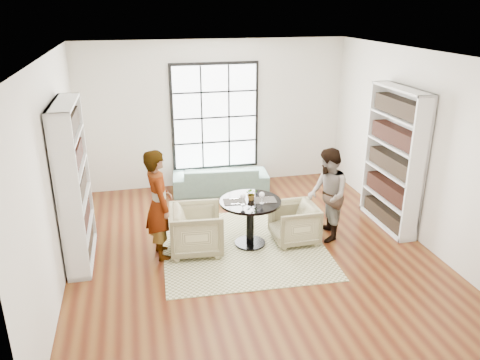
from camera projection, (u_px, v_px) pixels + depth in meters
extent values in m
plane|color=brown|center=(250.00, 248.00, 7.45)|extent=(6.00, 6.00, 0.00)
plane|color=silver|center=(215.00, 114.00, 9.65)|extent=(5.50, 0.00, 5.50)
plane|color=silver|center=(54.00, 173.00, 6.33)|extent=(0.00, 6.00, 6.00)
plane|color=silver|center=(417.00, 146.00, 7.50)|extent=(0.00, 6.00, 6.00)
plane|color=silver|center=(333.00, 260.00, 4.18)|extent=(5.50, 0.00, 5.50)
plane|color=white|center=(252.00, 54.00, 6.38)|extent=(6.00, 6.00, 0.00)
cube|color=black|center=(215.00, 117.00, 9.65)|extent=(1.82, 0.06, 2.22)
cube|color=white|center=(215.00, 117.00, 9.61)|extent=(1.70, 0.02, 2.10)
cube|color=beige|center=(243.00, 246.00, 7.51)|extent=(2.67, 2.67, 0.01)
cylinder|color=black|center=(250.00, 243.00, 7.55)|extent=(0.49, 0.49, 0.04)
cylinder|color=black|center=(250.00, 223.00, 7.43)|extent=(0.12, 0.12, 0.69)
cylinder|color=black|center=(250.00, 202.00, 7.29)|extent=(0.97, 0.97, 0.04)
imported|color=gray|center=(220.00, 179.00, 9.58)|extent=(1.99, 0.95, 0.56)
imported|color=tan|center=(197.00, 230.00, 7.24)|extent=(0.87, 0.85, 0.74)
imported|color=tan|center=(294.00, 223.00, 7.55)|extent=(0.72, 0.70, 0.65)
imported|color=gray|center=(159.00, 204.00, 6.95)|extent=(0.50, 0.67, 1.70)
imported|color=gray|center=(328.00, 195.00, 7.51)|extent=(0.69, 0.82, 1.53)
cube|color=#292624|center=(235.00, 202.00, 7.24)|extent=(0.36, 0.29, 0.01)
cube|color=#292624|center=(265.00, 200.00, 7.30)|extent=(0.36, 0.29, 0.01)
cylinder|color=silver|center=(243.00, 205.00, 7.13)|extent=(0.07, 0.07, 0.01)
cylinder|color=silver|center=(243.00, 201.00, 7.11)|extent=(0.01, 0.01, 0.11)
sphere|color=maroon|center=(243.00, 196.00, 7.08)|extent=(0.08, 0.08, 0.08)
ellipsoid|color=white|center=(243.00, 196.00, 7.08)|extent=(0.09, 0.09, 0.09)
cylinder|color=silver|center=(262.00, 203.00, 7.18)|extent=(0.07, 0.07, 0.01)
cylinder|color=silver|center=(262.00, 200.00, 7.17)|extent=(0.01, 0.01, 0.11)
sphere|color=maroon|center=(262.00, 195.00, 7.14)|extent=(0.08, 0.08, 0.08)
ellipsoid|color=white|center=(262.00, 195.00, 7.14)|extent=(0.09, 0.09, 0.09)
imported|color=gray|center=(252.00, 194.00, 7.28)|extent=(0.20, 0.18, 0.20)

